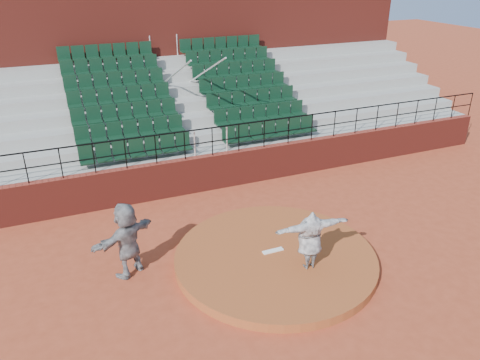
% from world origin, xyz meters
% --- Properties ---
extents(ground, '(90.00, 90.00, 0.00)m').
position_xyz_m(ground, '(0.00, 0.00, 0.00)').
color(ground, '#A03F24').
rests_on(ground, ground).
extents(pitchers_mound, '(5.50, 5.50, 0.25)m').
position_xyz_m(pitchers_mound, '(0.00, 0.00, 0.12)').
color(pitchers_mound, '#994822').
rests_on(pitchers_mound, ground).
extents(pitching_rubber, '(0.60, 0.15, 0.03)m').
position_xyz_m(pitching_rubber, '(0.00, 0.15, 0.27)').
color(pitching_rubber, white).
rests_on(pitching_rubber, pitchers_mound).
extents(boundary_wall, '(24.00, 0.30, 1.30)m').
position_xyz_m(boundary_wall, '(0.00, 5.00, 0.65)').
color(boundary_wall, maroon).
rests_on(boundary_wall, ground).
extents(wall_railing, '(24.04, 0.05, 1.03)m').
position_xyz_m(wall_railing, '(0.00, 5.00, 2.03)').
color(wall_railing, black).
rests_on(wall_railing, boundary_wall).
extents(seating_deck, '(24.00, 5.97, 4.63)m').
position_xyz_m(seating_deck, '(0.00, 8.64, 1.45)').
color(seating_deck, gray).
rests_on(seating_deck, ground).
extents(press_box_facade, '(24.00, 3.00, 7.10)m').
position_xyz_m(press_box_facade, '(0.00, 12.60, 3.55)').
color(press_box_facade, maroon).
rests_on(press_box_facade, ground).
extents(pitcher, '(2.04, 0.68, 1.63)m').
position_xyz_m(pitcher, '(0.54, -0.84, 1.07)').
color(pitcher, black).
rests_on(pitcher, pitchers_mound).
extents(fielder, '(1.96, 1.47, 2.06)m').
position_xyz_m(fielder, '(-3.75, 1.04, 1.03)').
color(fielder, black).
rests_on(fielder, ground).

